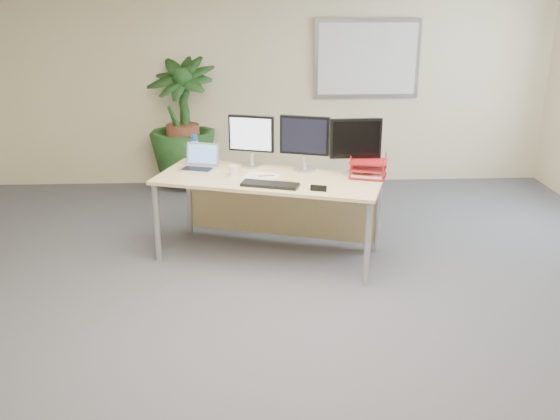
{
  "coord_description": "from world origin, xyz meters",
  "views": [
    {
      "loc": [
        -0.22,
        -3.74,
        2.35
      ],
      "look_at": [
        -0.03,
        0.35,
        0.9
      ],
      "focal_mm": 40.0,
      "sensor_mm": 36.0,
      "label": 1
    }
  ],
  "objects_px": {
    "monitor_right": "(305,140)",
    "laptop": "(200,163)",
    "floor_plant": "(183,130)",
    "desk": "(273,191)",
    "monitor_left": "(251,138)"
  },
  "relations": [
    {
      "from": "floor_plant",
      "to": "monitor_right",
      "type": "xyz_separation_m",
      "value": [
        1.31,
        -1.9,
        0.31
      ]
    },
    {
      "from": "floor_plant",
      "to": "monitor_right",
      "type": "height_order",
      "value": "floor_plant"
    },
    {
      "from": "monitor_right",
      "to": "laptop",
      "type": "xyz_separation_m",
      "value": [
        -0.97,
        0.11,
        -0.23
      ]
    },
    {
      "from": "desk",
      "to": "laptop",
      "type": "xyz_separation_m",
      "value": [
        -0.67,
        0.19,
        0.22
      ]
    },
    {
      "from": "floor_plant",
      "to": "desk",
      "type": "bearing_deg",
      "value": -62.98
    },
    {
      "from": "desk",
      "to": "floor_plant",
      "type": "bearing_deg",
      "value": 117.02
    },
    {
      "from": "monitor_right",
      "to": "laptop",
      "type": "distance_m",
      "value": 1.0
    },
    {
      "from": "desk",
      "to": "laptop",
      "type": "distance_m",
      "value": 0.73
    },
    {
      "from": "monitor_left",
      "to": "desk",
      "type": "bearing_deg",
      "value": -53.45
    },
    {
      "from": "monitor_left",
      "to": "laptop",
      "type": "distance_m",
      "value": 0.53
    },
    {
      "from": "floor_plant",
      "to": "laptop",
      "type": "bearing_deg",
      "value": -79.2
    },
    {
      "from": "monitor_left",
      "to": "monitor_right",
      "type": "relative_size",
      "value": 0.95
    },
    {
      "from": "laptop",
      "to": "desk",
      "type": "bearing_deg",
      "value": -16.15
    },
    {
      "from": "monitor_right",
      "to": "monitor_left",
      "type": "bearing_deg",
      "value": 160.72
    },
    {
      "from": "monitor_right",
      "to": "laptop",
      "type": "bearing_deg",
      "value": 173.51
    }
  ]
}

